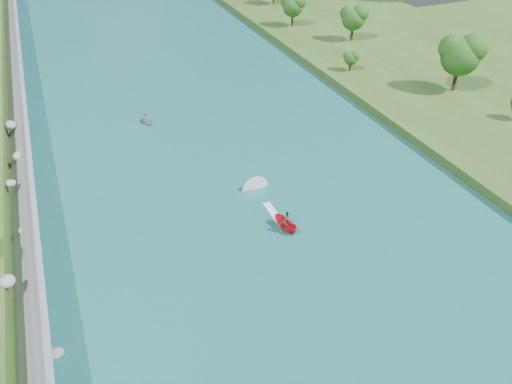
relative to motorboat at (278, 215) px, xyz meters
name	(u,v)px	position (x,y,z in m)	size (l,w,h in m)	color
ground	(323,306)	(-1.67, -14.02, -0.67)	(260.00, 260.00, 0.00)	#2D5119
river_water	(246,195)	(-1.67, 5.98, -0.62)	(55.00, 240.00, 0.10)	#185E57
riprap_bank	(25,240)	(-27.52, 5.24, 1.13)	(4.38, 236.00, 4.50)	slate
motorboat	(278,215)	(0.00, 0.00, 0.00)	(3.60, 18.69, 2.10)	red
raft	(147,121)	(-8.87, 30.45, -0.22)	(2.67, 3.23, 1.58)	gray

